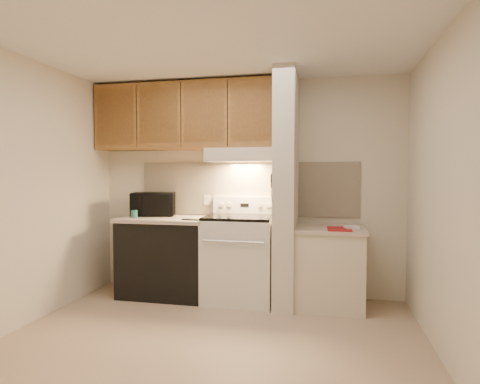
% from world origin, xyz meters
% --- Properties ---
extents(floor, '(3.60, 3.60, 0.00)m').
position_xyz_m(floor, '(0.00, 0.00, 0.00)').
color(floor, tan).
rests_on(floor, ground).
extents(ceiling, '(3.60, 3.60, 0.00)m').
position_xyz_m(ceiling, '(0.00, 0.00, 2.50)').
color(ceiling, white).
rests_on(ceiling, wall_back).
extents(wall_back, '(3.60, 2.50, 0.02)m').
position_xyz_m(wall_back, '(0.00, 1.50, 1.25)').
color(wall_back, beige).
rests_on(wall_back, floor).
extents(wall_left, '(0.02, 3.00, 2.50)m').
position_xyz_m(wall_left, '(-1.80, 0.00, 1.25)').
color(wall_left, beige).
rests_on(wall_left, floor).
extents(wall_right, '(0.02, 3.00, 2.50)m').
position_xyz_m(wall_right, '(1.80, 0.00, 1.25)').
color(wall_right, beige).
rests_on(wall_right, floor).
extents(backsplash, '(2.60, 0.02, 0.63)m').
position_xyz_m(backsplash, '(0.00, 1.49, 1.24)').
color(backsplash, '#FFECCD').
rests_on(backsplash, wall_back).
extents(range_body, '(0.76, 0.65, 0.92)m').
position_xyz_m(range_body, '(0.00, 1.16, 0.46)').
color(range_body, silver).
rests_on(range_body, floor).
extents(oven_window, '(0.50, 0.01, 0.30)m').
position_xyz_m(oven_window, '(0.00, 0.84, 0.50)').
color(oven_window, black).
rests_on(oven_window, range_body).
extents(oven_handle, '(0.65, 0.02, 0.02)m').
position_xyz_m(oven_handle, '(0.00, 0.80, 0.72)').
color(oven_handle, silver).
rests_on(oven_handle, range_body).
extents(cooktop, '(0.74, 0.64, 0.03)m').
position_xyz_m(cooktop, '(0.00, 1.16, 0.94)').
color(cooktop, black).
rests_on(cooktop, range_body).
extents(range_backguard, '(0.76, 0.08, 0.20)m').
position_xyz_m(range_backguard, '(0.00, 1.44, 1.05)').
color(range_backguard, silver).
rests_on(range_backguard, range_body).
extents(range_display, '(0.10, 0.01, 0.04)m').
position_xyz_m(range_display, '(0.00, 1.40, 1.05)').
color(range_display, black).
rests_on(range_display, range_backguard).
extents(range_knob_left_outer, '(0.05, 0.02, 0.05)m').
position_xyz_m(range_knob_left_outer, '(-0.28, 1.40, 1.05)').
color(range_knob_left_outer, silver).
rests_on(range_knob_left_outer, range_backguard).
extents(range_knob_left_inner, '(0.05, 0.02, 0.05)m').
position_xyz_m(range_knob_left_inner, '(-0.18, 1.40, 1.05)').
color(range_knob_left_inner, silver).
rests_on(range_knob_left_inner, range_backguard).
extents(range_knob_right_inner, '(0.05, 0.02, 0.05)m').
position_xyz_m(range_knob_right_inner, '(0.18, 1.40, 1.05)').
color(range_knob_right_inner, silver).
rests_on(range_knob_right_inner, range_backguard).
extents(range_knob_right_outer, '(0.05, 0.02, 0.05)m').
position_xyz_m(range_knob_right_outer, '(0.28, 1.40, 1.05)').
color(range_knob_right_outer, silver).
rests_on(range_knob_right_outer, range_backguard).
extents(dishwasher_front, '(1.00, 0.63, 0.87)m').
position_xyz_m(dishwasher_front, '(-0.88, 1.17, 0.43)').
color(dishwasher_front, black).
rests_on(dishwasher_front, floor).
extents(left_countertop, '(1.04, 0.67, 0.04)m').
position_xyz_m(left_countertop, '(-0.88, 1.17, 0.89)').
color(left_countertop, '#C2AD9E').
rests_on(left_countertop, dishwasher_front).
extents(spoon_rest, '(0.21, 0.09, 0.01)m').
position_xyz_m(spoon_rest, '(-0.51, 0.97, 0.92)').
color(spoon_rest, black).
rests_on(spoon_rest, left_countertop).
extents(teal_jar, '(0.10, 0.10, 0.09)m').
position_xyz_m(teal_jar, '(-1.23, 1.06, 0.95)').
color(teal_jar, '#236355').
rests_on(teal_jar, left_countertop).
extents(outlet, '(0.08, 0.01, 0.12)m').
position_xyz_m(outlet, '(-0.48, 1.48, 1.10)').
color(outlet, beige).
rests_on(outlet, backsplash).
extents(microwave, '(0.58, 0.46, 0.28)m').
position_xyz_m(microwave, '(-1.10, 1.31, 1.05)').
color(microwave, black).
rests_on(microwave, left_countertop).
extents(partition_pillar, '(0.22, 0.70, 2.50)m').
position_xyz_m(partition_pillar, '(0.51, 1.15, 1.25)').
color(partition_pillar, beige).
rests_on(partition_pillar, floor).
extents(pillar_trim, '(0.01, 0.70, 0.04)m').
position_xyz_m(pillar_trim, '(0.39, 1.15, 1.30)').
color(pillar_trim, olive).
rests_on(pillar_trim, partition_pillar).
extents(knife_strip, '(0.02, 0.42, 0.04)m').
position_xyz_m(knife_strip, '(0.39, 1.10, 1.32)').
color(knife_strip, black).
rests_on(knife_strip, partition_pillar).
extents(knife_blade_a, '(0.01, 0.03, 0.16)m').
position_xyz_m(knife_blade_a, '(0.38, 0.95, 1.22)').
color(knife_blade_a, silver).
rests_on(knife_blade_a, knife_strip).
extents(knife_handle_a, '(0.02, 0.02, 0.10)m').
position_xyz_m(knife_handle_a, '(0.38, 0.95, 1.37)').
color(knife_handle_a, black).
rests_on(knife_handle_a, knife_strip).
extents(knife_blade_b, '(0.01, 0.04, 0.18)m').
position_xyz_m(knife_blade_b, '(0.38, 1.03, 1.21)').
color(knife_blade_b, silver).
rests_on(knife_blade_b, knife_strip).
extents(knife_handle_b, '(0.02, 0.02, 0.10)m').
position_xyz_m(knife_handle_b, '(0.38, 1.02, 1.37)').
color(knife_handle_b, black).
rests_on(knife_handle_b, knife_strip).
extents(knife_blade_c, '(0.01, 0.04, 0.20)m').
position_xyz_m(knife_blade_c, '(0.38, 1.11, 1.20)').
color(knife_blade_c, silver).
rests_on(knife_blade_c, knife_strip).
extents(knife_handle_c, '(0.02, 0.02, 0.10)m').
position_xyz_m(knife_handle_c, '(0.38, 1.09, 1.37)').
color(knife_handle_c, black).
rests_on(knife_handle_c, knife_strip).
extents(knife_blade_d, '(0.01, 0.04, 0.16)m').
position_xyz_m(knife_blade_d, '(0.38, 1.19, 1.22)').
color(knife_blade_d, silver).
rests_on(knife_blade_d, knife_strip).
extents(knife_handle_d, '(0.02, 0.02, 0.10)m').
position_xyz_m(knife_handle_d, '(0.38, 1.19, 1.37)').
color(knife_handle_d, black).
rests_on(knife_handle_d, knife_strip).
extents(knife_blade_e, '(0.01, 0.04, 0.18)m').
position_xyz_m(knife_blade_e, '(0.38, 1.27, 1.21)').
color(knife_blade_e, silver).
rests_on(knife_blade_e, knife_strip).
extents(knife_handle_e, '(0.02, 0.02, 0.10)m').
position_xyz_m(knife_handle_e, '(0.38, 1.27, 1.37)').
color(knife_handle_e, black).
rests_on(knife_handle_e, knife_strip).
extents(oven_mitt, '(0.03, 0.11, 0.26)m').
position_xyz_m(oven_mitt, '(0.38, 1.32, 1.14)').
color(oven_mitt, slate).
rests_on(oven_mitt, partition_pillar).
extents(right_cab_base, '(0.70, 0.60, 0.81)m').
position_xyz_m(right_cab_base, '(0.97, 1.15, 0.40)').
color(right_cab_base, beige).
rests_on(right_cab_base, floor).
extents(right_countertop, '(0.74, 0.64, 0.04)m').
position_xyz_m(right_countertop, '(0.97, 1.15, 0.83)').
color(right_countertop, '#C2AD9E').
rests_on(right_countertop, right_cab_base).
extents(red_folder, '(0.25, 0.33, 0.01)m').
position_xyz_m(red_folder, '(1.06, 1.00, 0.86)').
color(red_folder, maroon).
rests_on(red_folder, right_countertop).
extents(white_box, '(0.16, 0.14, 0.04)m').
position_xyz_m(white_box, '(1.19, 1.05, 0.87)').
color(white_box, white).
rests_on(white_box, right_countertop).
extents(range_hood, '(0.78, 0.44, 0.15)m').
position_xyz_m(range_hood, '(0.00, 1.28, 1.62)').
color(range_hood, beige).
rests_on(range_hood, upper_cabinets).
extents(hood_lip, '(0.78, 0.04, 0.06)m').
position_xyz_m(hood_lip, '(0.00, 1.07, 1.58)').
color(hood_lip, beige).
rests_on(hood_lip, range_hood).
extents(upper_cabinets, '(2.18, 0.33, 0.77)m').
position_xyz_m(upper_cabinets, '(-0.69, 1.32, 2.08)').
color(upper_cabinets, olive).
rests_on(upper_cabinets, wall_back).
extents(cab_door_a, '(0.46, 0.01, 0.63)m').
position_xyz_m(cab_door_a, '(-1.51, 1.17, 2.08)').
color(cab_door_a, olive).
rests_on(cab_door_a, upper_cabinets).
extents(cab_gap_a, '(0.01, 0.01, 0.73)m').
position_xyz_m(cab_gap_a, '(-1.23, 1.16, 2.08)').
color(cab_gap_a, black).
rests_on(cab_gap_a, upper_cabinets).
extents(cab_door_b, '(0.46, 0.01, 0.63)m').
position_xyz_m(cab_door_b, '(-0.96, 1.17, 2.08)').
color(cab_door_b, olive).
rests_on(cab_door_b, upper_cabinets).
extents(cab_gap_b, '(0.01, 0.01, 0.73)m').
position_xyz_m(cab_gap_b, '(-0.69, 1.16, 2.08)').
color(cab_gap_b, black).
rests_on(cab_gap_b, upper_cabinets).
extents(cab_door_c, '(0.46, 0.01, 0.63)m').
position_xyz_m(cab_door_c, '(-0.42, 1.17, 2.08)').
color(cab_door_c, olive).
rests_on(cab_door_c, upper_cabinets).
extents(cab_gap_c, '(0.01, 0.01, 0.73)m').
position_xyz_m(cab_gap_c, '(-0.14, 1.16, 2.08)').
color(cab_gap_c, black).
rests_on(cab_gap_c, upper_cabinets).
extents(cab_door_d, '(0.46, 0.01, 0.63)m').
position_xyz_m(cab_door_d, '(0.13, 1.17, 2.08)').
color(cab_door_d, olive).
rests_on(cab_door_d, upper_cabinets).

